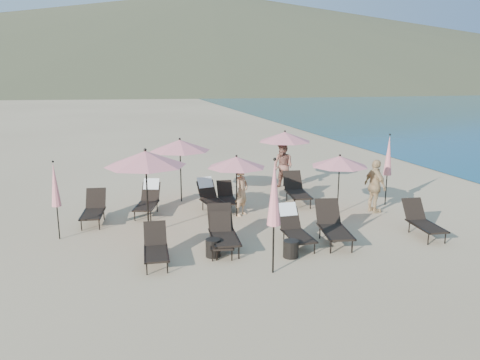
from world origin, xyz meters
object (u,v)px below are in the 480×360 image
object	(u,v)px
lounger_6	(94,209)
lounger_9	(227,196)
lounger_3	(294,227)
lounger_10	(296,190)
lounger_4	(333,225)
umbrella_open_1	(236,162)
lounger_8	(211,196)
umbrella_closed_2	(55,185)
lounger_7	(148,199)
side_table_0	(213,248)
lounger_5	(423,221)
umbrella_closed_0	(274,194)
umbrella_open_4	(285,137)
umbrella_open_2	(340,161)
beachgoer_a	(242,191)
beachgoer_c	(375,186)
beachgoer_b	(283,166)
side_table_1	(291,249)
umbrella_open_3	(180,145)
lounger_0	(156,247)
umbrella_closed_1	(388,156)
lounger_2	(223,231)
umbrella_open_0	(145,158)
lounger_1	(221,236)

from	to	relation	value
lounger_6	lounger_9	distance (m)	4.46
lounger_3	lounger_10	xyz separation A→B (m)	(1.62, 3.90, 0.00)
lounger_4	umbrella_open_1	size ratio (longest dim) A/B	0.93
lounger_8	umbrella_closed_2	world-z (taller)	umbrella_closed_2
lounger_7	side_table_0	size ratio (longest dim) A/B	3.84
lounger_5	umbrella_closed_0	size ratio (longest dim) A/B	0.61
lounger_4	umbrella_open_4	world-z (taller)	umbrella_open_4
lounger_7	umbrella_open_2	distance (m)	6.46
beachgoer_a	beachgoer_c	world-z (taller)	beachgoer_c
beachgoer_b	lounger_8	bearing A→B (deg)	-87.06
umbrella_closed_2	side_table_1	distance (m)	6.70
umbrella_open_1	beachgoer_c	xyz separation A→B (m)	(4.61, -0.73, -0.91)
beachgoer_a	beachgoer_b	bearing A→B (deg)	6.62
umbrella_open_2	umbrella_closed_2	bearing A→B (deg)	-178.67
lounger_5	umbrella_open_3	xyz separation A→B (m)	(-6.22, 5.47, 1.64)
lounger_4	umbrella_closed_0	xyz separation A→B (m)	(-2.27, -1.52, 1.43)
lounger_5	lounger_6	size ratio (longest dim) A/B	0.98
lounger_3	umbrella_open_2	bearing A→B (deg)	43.16
beachgoer_c	umbrella_open_4	bearing A→B (deg)	14.27
lounger_4	lounger_10	world-z (taller)	lounger_4
lounger_5	umbrella_closed_0	distance (m)	5.42
lounger_0	lounger_8	xyz separation A→B (m)	(2.23, 4.04, 0.09)
beachgoer_c	beachgoer_b	bearing A→B (deg)	19.32
umbrella_closed_1	beachgoer_a	distance (m)	5.37
umbrella_closed_0	umbrella_closed_2	size ratio (longest dim) A/B	1.22
umbrella_open_4	side_table_0	xyz separation A→B (m)	(-4.42, -6.75, -1.83)
lounger_6	umbrella_open_4	bearing A→B (deg)	28.71
umbrella_closed_0	beachgoer_b	world-z (taller)	umbrella_closed_0
lounger_2	umbrella_closed_0	distance (m)	2.48
lounger_4	umbrella_open_2	bearing A→B (deg)	70.81
umbrella_open_1	umbrella_closed_1	xyz separation A→B (m)	(5.47, -0.05, -0.04)
lounger_0	umbrella_closed_1	distance (m)	9.04
lounger_5	lounger_10	world-z (taller)	lounger_10
lounger_2	umbrella_open_0	distance (m)	3.08
lounger_2	lounger_4	distance (m)	3.07
umbrella_closed_0	side_table_1	distance (m)	2.01
lounger_1	beachgoer_b	bearing A→B (deg)	67.57
lounger_6	lounger_7	xyz separation A→B (m)	(1.73, 0.57, 0.06)
lounger_1	umbrella_closed_0	world-z (taller)	umbrella_closed_0
umbrella_open_0	umbrella_open_4	xyz separation A→B (m)	(5.88, 4.47, -0.17)
umbrella_open_2	beachgoer_c	size ratio (longest dim) A/B	1.12
side_table_0	lounger_1	bearing A→B (deg)	50.01
umbrella_open_0	lounger_1	bearing A→B (deg)	-47.60
umbrella_open_3	umbrella_closed_1	bearing A→B (deg)	-18.81
lounger_0	lounger_4	xyz separation A→B (m)	(4.88, 0.19, 0.08)
lounger_6	beachgoer_b	world-z (taller)	beachgoer_b
lounger_3	umbrella_closed_0	bearing A→B (deg)	-125.33
lounger_2	umbrella_open_3	distance (m)	5.22
umbrella_open_4	beachgoer_c	bearing A→B (deg)	-69.13
lounger_0	lounger_3	distance (m)	3.80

